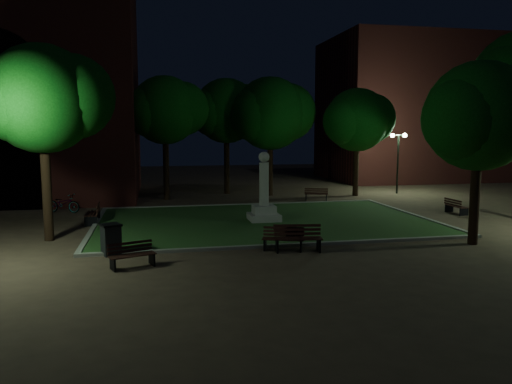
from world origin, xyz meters
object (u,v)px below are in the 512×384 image
bench_far_side (316,195)px  bench_right_side (456,207)px  bench_west_near (132,256)px  monument (264,202)px  trash_bin (111,239)px  bench_left_side (94,214)px  bench_near_left (298,239)px  bench_near_right (283,239)px  bicycle (63,203)px

bench_far_side → bench_right_side: bearing=150.2°
bench_west_near → bench_right_side: bearing=3.7°
monument → trash_bin: 8.22m
bench_left_side → bench_far_side: 13.43m
bench_right_side → bench_left_side: bearing=84.8°
bench_right_side → trash_bin: bearing=105.5°
monument → bench_near_left: (-0.07, -5.79, -0.52)m
bench_near_left → bench_west_near: (-5.66, -0.97, -0.07)m
monument → bench_left_side: monument is taller
bench_right_side → trash_bin: trash_bin is taller
bench_near_right → bicycle: bicycle is taller
monument → bench_near_right: monument is taller
bench_near_left → bench_west_near: size_ratio=1.17×
monument → bench_near_left: size_ratio=1.82×
bench_far_side → bench_near_left: bearing=87.3°
bench_left_side → bench_right_side: bench_left_side is taller
bench_near_left → bench_right_side: bearing=39.6°
monument → bench_near_left: monument is taller
bench_right_side → bench_far_side: bearing=39.5°
bench_far_side → bench_west_near: bearing=70.2°
bench_west_near → bench_right_side: (15.81, 6.97, -0.01)m
bench_right_side → bench_west_near: bearing=111.8°
monument → bench_near_right: (-0.52, -5.52, -0.58)m
bench_near_right → bench_far_side: bearing=86.6°
bench_west_near → trash_bin: (-0.76, 1.72, 0.18)m
bench_near_left → bicycle: bearing=141.5°
monument → bench_far_side: monument is taller
bench_left_side → monument: bearing=79.7°
monument → bench_near_right: 5.58m
bench_right_side → bicycle: (-19.73, 4.47, 0.12)m
trash_bin → bench_far_side: bearing=45.5°
trash_bin → bicycle: trash_bin is taller
monument → bicycle: size_ratio=1.74×
bench_near_left → bicycle: (-9.58, 10.46, 0.05)m
bench_near_right → bench_right_side: (10.61, 5.73, -0.02)m
bench_left_side → bicycle: (-1.91, 3.48, 0.06)m
monument → bicycle: monument is taller
monument → bench_right_side: monument is taller
bench_left_side → bench_far_side: (12.41, 5.13, -0.06)m
bench_near_right → trash_bin: size_ratio=1.44×
bench_near_left → bench_west_near: bench_near_left is taller
monument → bench_far_side: bearing=53.6°
bench_far_side → bicycle: (-14.32, -1.65, 0.12)m
bench_left_side → bench_far_side: size_ratio=1.11×
bench_west_near → bench_left_side: (-2.01, 7.96, 0.06)m
bench_west_near → bench_far_side: size_ratio=1.01×
bench_near_left → bench_near_right: bearing=158.9°
bench_west_near → bench_left_side: bearing=84.1°
monument → bicycle: (-9.64, 4.68, -0.47)m
bench_far_side → trash_bin: 15.93m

